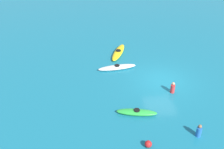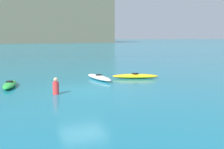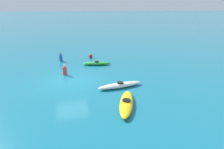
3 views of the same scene
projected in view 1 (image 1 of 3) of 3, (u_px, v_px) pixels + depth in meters
name	position (u px, v px, depth m)	size (l,w,h in m)	color
ground_plane	(162.00, 81.00, 21.65)	(600.00, 600.00, 0.00)	#19728C
kayak_yellow	(118.00, 52.00, 25.27)	(3.29, 1.93, 0.37)	yellow
kayak_white	(117.00, 67.00, 23.06)	(1.05, 3.25, 0.37)	white
kayak_green	(137.00, 112.00, 18.27)	(1.17, 2.75, 0.37)	green
buoy_red	(148.00, 144.00, 15.86)	(0.42, 0.42, 0.42)	red
person_near_shore	(199.00, 131.00, 16.48)	(0.45, 0.45, 0.88)	blue
person_by_kayaks	(173.00, 88.00, 20.18)	(0.41, 0.41, 0.88)	red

